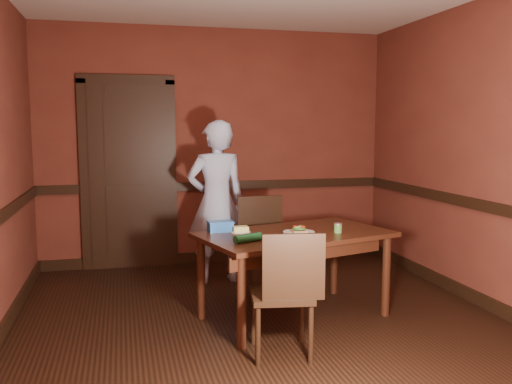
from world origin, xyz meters
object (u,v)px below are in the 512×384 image
cheese_saucer (241,230)px  food_tub (220,226)px  chair_far (264,249)px  person (216,202)px  sandwich_plate (299,232)px  dining_table (294,275)px  chair_near (281,292)px  sauce_jar (338,228)px

cheese_saucer → food_tub: size_ratio=0.76×
chair_far → person: size_ratio=0.57×
person → sandwich_plate: size_ratio=6.37×
dining_table → person: size_ratio=0.93×
chair_near → cheese_saucer: chair_near is taller
sandwich_plate → food_tub: food_tub is taller
food_tub → cheese_saucer: bearing=-30.8°
chair_far → person: 0.82m
sauce_jar → food_tub: bearing=162.9°
chair_far → cheese_saucer: chair_far is taller
chair_near → person: person is taller
dining_table → chair_near: 0.76m
sauce_jar → person: bearing=121.3°
chair_near → cheese_saucer: bearing=-72.7°
chair_near → person: (-0.13, 1.87, 0.38)m
food_tub → chair_far: bearing=33.9°
chair_far → food_tub: size_ratio=4.36×
cheese_saucer → food_tub: bearing=151.9°
dining_table → sauce_jar: sauce_jar is taller
chair_far → chair_near: bearing=-102.9°
dining_table → food_tub: size_ratio=7.16×
dining_table → food_tub: bearing=146.9°
dining_table → sauce_jar: size_ratio=19.17×
chair_near → sauce_jar: 0.93m
person → sauce_jar: (0.79, -1.29, -0.06)m
food_tub → sauce_jar: bearing=-19.8°
chair_near → person: 1.92m
chair_far → cheese_saucer: bearing=-129.8°
sandwich_plate → cheese_saucer: (-0.45, 0.17, 0.00)m
cheese_saucer → person: bearing=90.7°
sandwich_plate → food_tub: bearing=157.6°
dining_table → person: person is taller
chair_far → chair_near: 1.23m
chair_far → sandwich_plate: 0.67m
chair_near → sandwich_plate: bearing=-109.4°
chair_near → cheese_saucer: 0.85m
dining_table → cheese_saucer: (-0.44, 0.10, 0.38)m
chair_near → food_tub: size_ratio=4.16×
dining_table → person: (-0.45, 1.19, 0.46)m
person → cheese_saucer: bearing=85.0°
cheese_saucer → dining_table: bearing=-13.2°
dining_table → sauce_jar: (0.34, -0.10, 0.40)m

